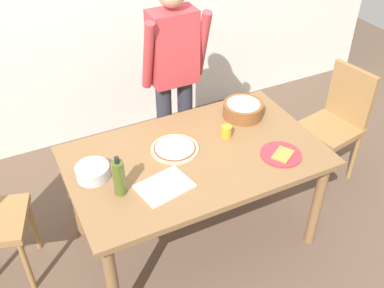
# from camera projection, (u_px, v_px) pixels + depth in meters

# --- Properties ---
(ground) EXTENTS (8.00, 8.00, 0.00)m
(ground) POSITION_uv_depth(u_px,v_px,m) (195.00, 236.00, 3.29)
(ground) COLOR brown
(dining_table) EXTENTS (1.60, 0.96, 0.76)m
(dining_table) POSITION_uv_depth(u_px,v_px,m) (195.00, 166.00, 2.88)
(dining_table) COLOR brown
(dining_table) RESTS_ON ground
(person_cook) EXTENTS (0.49, 0.25, 1.62)m
(person_cook) POSITION_uv_depth(u_px,v_px,m) (174.00, 71.00, 3.33)
(person_cook) COLOR #2D2D38
(person_cook) RESTS_ON ground
(chair_wooden_right) EXTENTS (0.46, 0.46, 0.95)m
(chair_wooden_right) POSITION_uv_depth(u_px,v_px,m) (337.00, 119.00, 3.53)
(chair_wooden_right) COLOR olive
(chair_wooden_right) RESTS_ON ground
(pizza_raw_on_board) EXTENTS (0.31, 0.31, 0.02)m
(pizza_raw_on_board) POSITION_uv_depth(u_px,v_px,m) (175.00, 149.00, 2.86)
(pizza_raw_on_board) COLOR beige
(pizza_raw_on_board) RESTS_ON dining_table
(plate_with_slice) EXTENTS (0.26, 0.26, 0.02)m
(plate_with_slice) POSITION_uv_depth(u_px,v_px,m) (281.00, 154.00, 2.82)
(plate_with_slice) COLOR red
(plate_with_slice) RESTS_ON dining_table
(popcorn_bowl) EXTENTS (0.28, 0.28, 0.11)m
(popcorn_bowl) POSITION_uv_depth(u_px,v_px,m) (243.00, 108.00, 3.14)
(popcorn_bowl) COLOR brown
(popcorn_bowl) RESTS_ON dining_table
(mixing_bowl_steel) EXTENTS (0.20, 0.20, 0.08)m
(mixing_bowl_steel) POSITION_uv_depth(u_px,v_px,m) (93.00, 172.00, 2.64)
(mixing_bowl_steel) COLOR #B7B7BC
(mixing_bowl_steel) RESTS_ON dining_table
(olive_oil_bottle) EXTENTS (0.07, 0.07, 0.26)m
(olive_oil_bottle) POSITION_uv_depth(u_px,v_px,m) (119.00, 178.00, 2.49)
(olive_oil_bottle) COLOR #47561E
(olive_oil_bottle) RESTS_ON dining_table
(cup_orange) EXTENTS (0.07, 0.07, 0.08)m
(cup_orange) POSITION_uv_depth(u_px,v_px,m) (226.00, 132.00, 2.95)
(cup_orange) COLOR orange
(cup_orange) RESTS_ON dining_table
(cutting_board_white) EXTENTS (0.34, 0.27, 0.01)m
(cutting_board_white) POSITION_uv_depth(u_px,v_px,m) (164.00, 186.00, 2.59)
(cutting_board_white) COLOR white
(cutting_board_white) RESTS_ON dining_table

